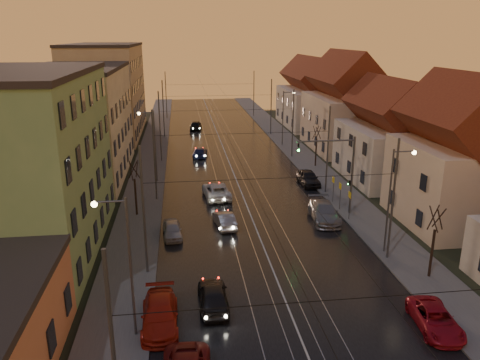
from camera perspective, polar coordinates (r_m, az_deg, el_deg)
name	(u,v)px	position (r m, az deg, el deg)	size (l,w,h in m)	color
ground	(304,346)	(26.25, 7.76, -19.45)	(160.00, 160.00, 0.00)	black
road	(227,157)	(62.51, -1.59, 2.78)	(16.00, 120.00, 0.04)	black
sidewalk_left	(151,159)	(62.34, -10.78, 2.49)	(4.00, 120.00, 0.15)	#4C4C4C
sidewalk_right	(300,155)	(64.23, 7.33, 3.09)	(4.00, 120.00, 0.15)	#4C4C4C
tram_rail_0	(211,158)	(62.33, -3.60, 2.74)	(0.06, 120.00, 0.03)	gray
tram_rail_1	(221,157)	(62.43, -2.29, 2.79)	(0.06, 120.00, 0.03)	gray
tram_rail_2	(233,157)	(62.58, -0.89, 2.83)	(0.06, 120.00, 0.03)	gray
tram_rail_3	(243,157)	(62.75, 0.41, 2.88)	(0.06, 120.00, 0.03)	gray
apartment_left_1	(22,167)	(37.27, -25.08, 1.42)	(10.00, 18.00, 13.00)	#6C9A62
apartment_left_2	(78,124)	(56.28, -19.13, 6.45)	(10.00, 20.00, 12.00)	#B2AC89
apartment_left_3	(107,91)	(79.56, -15.85, 10.38)	(10.00, 24.00, 14.00)	tan
house_right_1	(458,162)	(43.27, 25.04, 2.00)	(8.67, 10.20, 10.80)	beige
house_right_2	(390,139)	(54.54, 17.84, 4.79)	(9.18, 12.24, 9.20)	beige
house_right_3	(345,108)	(67.99, 12.67, 8.52)	(9.18, 14.28, 11.50)	beige
house_right_4	(310,98)	(85.08, 8.55, 9.91)	(9.18, 16.32, 10.00)	beige
catenary_pole_l_1	(144,212)	(31.39, -11.66, -3.88)	(0.16, 0.16, 9.00)	#595B60
catenary_pole_r_1	(393,201)	(34.50, 18.14, -2.45)	(0.16, 0.16, 9.00)	#595B60
catenary_pole_l_2	(154,156)	(45.69, -10.39, 2.87)	(0.16, 0.16, 9.00)	#595B60
catenary_pole_r_2	(328,151)	(47.88, 10.64, 3.51)	(0.16, 0.16, 9.00)	#595B60
catenary_pole_l_3	(160,127)	(60.33, -9.73, 6.37)	(0.16, 0.16, 9.00)	#595B60
catenary_pole_r_3	(293,124)	(62.01, 6.46, 6.80)	(0.16, 0.16, 9.00)	#595B60
catenary_pole_l_4	(163,109)	(75.11, -9.33, 8.50)	(0.16, 0.16, 9.00)	#595B60
catenary_pole_r_4	(271,107)	(76.47, 3.81, 8.84)	(0.16, 0.16, 9.00)	#595B60
catenary_pole_l_5	(166,95)	(92.95, -9.01, 10.16)	(0.16, 0.16, 9.00)	#595B60
catenary_pole_r_5	(254,94)	(94.04, 1.70, 10.44)	(0.16, 0.16, 9.00)	#595B60
street_lamp_0	(124,255)	(24.89, -13.98, -8.85)	(1.75, 0.32, 8.00)	#595B60
street_lamp_1	(394,191)	(35.45, 18.26, -1.28)	(1.75, 0.32, 8.00)	#595B60
street_lamp_2	(152,139)	(51.47, -10.67, 4.90)	(1.75, 0.32, 8.00)	#595B60
street_lamp_3	(285,113)	(68.77, 5.51, 8.18)	(1.75, 0.32, 8.00)	#595B60
traffic_light_mast	(342,166)	(42.17, 12.31, 1.69)	(5.30, 0.32, 7.20)	#595B60
bare_tree_0	(135,190)	(42.54, -12.64, -1.17)	(1.09, 1.09, 5.11)	black
bare_tree_1	(433,244)	(33.50, 22.47, -7.24)	(1.09, 1.09, 5.11)	black
bare_tree_2	(316,147)	(58.16, 9.27, 3.96)	(1.09, 1.09, 5.11)	black
driving_car_0	(213,296)	(28.78, -3.29, -13.92)	(1.75, 4.35, 1.48)	black
driving_car_1	(224,220)	(39.83, -1.91, -4.84)	(1.37, 3.94, 1.30)	gray
driving_car_2	(216,191)	(46.87, -2.89, -1.31)	(2.42, 5.25, 1.46)	silver
driving_car_3	(200,152)	(62.87, -4.91, 3.38)	(1.75, 4.31, 1.25)	#18204A
driving_car_4	(196,125)	(81.41, -5.42, 6.66)	(1.85, 4.59, 1.56)	black
parked_left_2	(160,314)	(27.51, -9.75, -15.84)	(2.01, 4.94, 1.43)	#A61F10
parked_left_3	(172,230)	(38.28, -8.28, -6.02)	(1.46, 3.62, 1.23)	#A8A8AE
parked_right_0	(435,319)	(29.03, 22.71, -15.39)	(2.02, 4.39, 1.22)	maroon
parked_right_1	(324,212)	(41.76, 10.20, -3.85)	(2.21, 5.45, 1.58)	gray
parked_right_2	(308,178)	(51.38, 8.34, 0.26)	(1.84, 4.57, 1.56)	black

